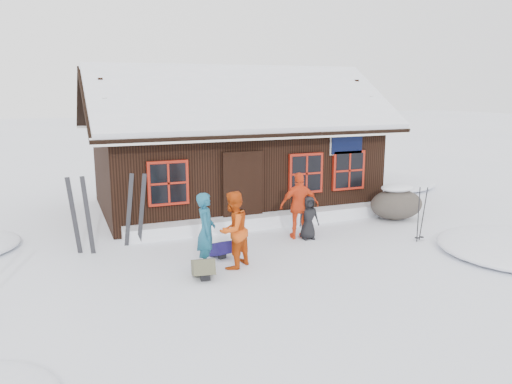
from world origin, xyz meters
The scene contains 14 objects.
ground centered at (0.00, 0.00, 0.00)m, with size 120.00×120.00×0.00m, color white.
mountain_hut centered at (1.50, 4.98, 1.58)m, with size 8.90×6.09×4.42m.
snow_drift centered at (1.50, 2.25, 0.17)m, with size 7.60×0.60×0.35m, color white.
snow_mounds centered at (1.65, 1.86, 0.00)m, with size 20.60×13.20×0.48m.
skier_teal centered at (-0.93, -0.30, 0.81)m, with size 0.59×0.39×1.62m, color #16526C.
skier_orange_left centered at (-0.39, -0.44, 0.81)m, with size 0.79×0.62×1.63m, color #C3430D.
skier_orange_right centered at (1.84, 0.91, 0.83)m, with size 0.98×0.41×1.67m, color red.
skier_crouched centered at (2.02, 0.76, 0.54)m, with size 0.53×0.35×1.09m, color black.
boulder centered at (5.27, 1.54, 0.46)m, with size 1.57×1.18×0.91m.
ski_pair_mid centered at (-3.25, 1.69, 0.86)m, with size 0.55×0.19×1.83m.
ski_pair_right centered at (-2.01, 1.93, 0.84)m, with size 0.60×0.19×1.78m.
ski_poles centered at (4.50, -0.39, 0.65)m, with size 0.25×0.12×1.38m.
backpack_blue centered at (-0.45, 0.26, 0.14)m, with size 0.38×0.50×0.27m, color #161048.
backpack_olive centered at (-1.15, -0.80, 0.15)m, with size 0.42×0.56×0.31m, color #4E4D38.
Camera 1 is at (-3.68, -9.84, 3.68)m, focal length 35.00 mm.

